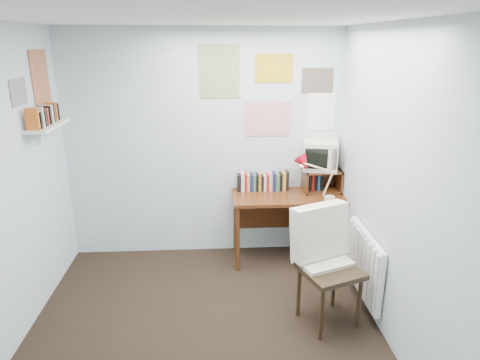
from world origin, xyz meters
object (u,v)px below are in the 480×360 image
at_px(desk_lamp, 331,181).
at_px(radiator, 365,264).
at_px(wall_shelf, 47,126).
at_px(tv_riser, 322,180).
at_px(crt_tv, 320,154).
at_px(desk_chair, 330,271).
at_px(desk, 311,224).

distance_m(desk_lamp, radiator, 0.96).
height_order(desk_lamp, wall_shelf, wall_shelf).
bearing_deg(wall_shelf, radiator, -10.89).
xyz_separation_m(tv_riser, radiator, (0.17, -1.04, -0.47)).
distance_m(tv_riser, crt_tv, 0.30).
height_order(desk_chair, radiator, desk_chair).
bearing_deg(desk, radiator, -72.76).
relative_size(tv_riser, wall_shelf, 0.65).
height_order(desk, crt_tv, crt_tv).
bearing_deg(wall_shelf, desk_lamp, 4.77).
relative_size(desk_lamp, wall_shelf, 0.65).
xyz_separation_m(desk, radiator, (0.29, -0.93, 0.01)).
distance_m(radiator, wall_shelf, 3.15).
distance_m(desk, wall_shelf, 2.87).
xyz_separation_m(tv_riser, crt_tv, (-0.03, 0.02, 0.30)).
height_order(desk_chair, desk_lamp, desk_lamp).
distance_m(desk_chair, wall_shelf, 2.83).
distance_m(desk, desk_chair, 1.18).
height_order(tv_riser, wall_shelf, wall_shelf).
bearing_deg(desk_chair, radiator, 11.42).
bearing_deg(desk, tv_riser, 42.96).
height_order(desk_chair, crt_tv, crt_tv).
bearing_deg(desk_chair, desk_lamp, 55.98).
bearing_deg(radiator, desk_chair, -148.12).
distance_m(desk_chair, radiator, 0.46).
bearing_deg(crt_tv, tv_riser, -24.59).
distance_m(desk_lamp, wall_shelf, 2.81).
bearing_deg(desk_chair, crt_tv, 61.15).
height_order(desk, tv_riser, tv_riser).
relative_size(crt_tv, radiator, 0.45).
bearing_deg(crt_tv, desk_chair, -85.12).
xyz_separation_m(radiator, wall_shelf, (-2.86, 0.55, 1.20)).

